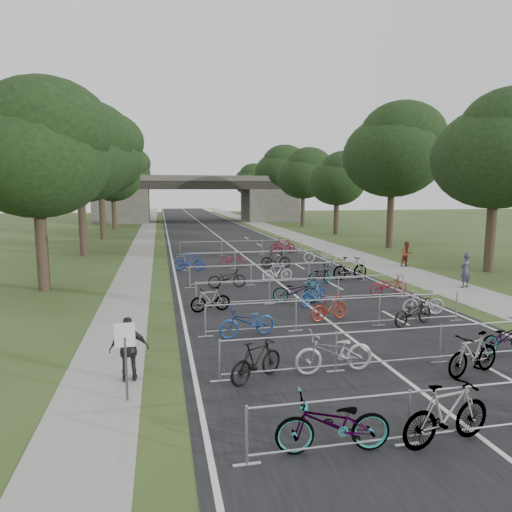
{
  "coord_description": "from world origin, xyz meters",
  "views": [
    {
      "loc": [
        -5.96,
        -7.2,
        4.73
      ],
      "look_at": [
        -0.7,
        17.7,
        1.1
      ],
      "focal_mm": 32.0,
      "sensor_mm": 36.0,
      "label": 1
    }
  ],
  "objects_px": {
    "park_sign": "(125,347)",
    "pedestrian_c": "(129,350)",
    "bike_0": "(333,424)",
    "bike_1": "(447,414)",
    "pedestrian_a": "(465,270)",
    "overpass_bridge": "(198,199)",
    "pedestrian_b": "(407,254)"
  },
  "relations": [
    {
      "from": "park_sign",
      "to": "pedestrian_c",
      "type": "bearing_deg",
      "value": 90.0
    },
    {
      "from": "overpass_bridge",
      "to": "pedestrian_c",
      "type": "distance_m",
      "value": 61.32
    },
    {
      "from": "bike_0",
      "to": "pedestrian_a",
      "type": "distance_m",
      "value": 16.91
    },
    {
      "from": "bike_0",
      "to": "bike_1",
      "type": "bearing_deg",
      "value": 91.65
    },
    {
      "from": "pedestrian_a",
      "to": "pedestrian_c",
      "type": "height_order",
      "value": "pedestrian_a"
    },
    {
      "from": "bike_0",
      "to": "pedestrian_c",
      "type": "height_order",
      "value": "pedestrian_c"
    },
    {
      "from": "pedestrian_a",
      "to": "park_sign",
      "type": "bearing_deg",
      "value": 11.18
    },
    {
      "from": "bike_1",
      "to": "pedestrian_a",
      "type": "relative_size",
      "value": 1.17
    },
    {
      "from": "pedestrian_a",
      "to": "pedestrian_c",
      "type": "relative_size",
      "value": 1.06
    },
    {
      "from": "overpass_bridge",
      "to": "park_sign",
      "type": "height_order",
      "value": "overpass_bridge"
    },
    {
      "from": "pedestrian_c",
      "to": "pedestrian_b",
      "type": "bearing_deg",
      "value": -139.69
    },
    {
      "from": "bike_0",
      "to": "pedestrian_a",
      "type": "bearing_deg",
      "value": 142.29
    },
    {
      "from": "pedestrian_b",
      "to": "pedestrian_c",
      "type": "distance_m",
      "value": 21.59
    },
    {
      "from": "bike_1",
      "to": "pedestrian_c",
      "type": "xyz_separation_m",
      "value": [
        -5.98,
        4.24,
        0.21
      ]
    },
    {
      "from": "pedestrian_a",
      "to": "pedestrian_c",
      "type": "xyz_separation_m",
      "value": [
        -15.48,
        -8.15,
        -0.05
      ]
    },
    {
      "from": "park_sign",
      "to": "pedestrian_a",
      "type": "relative_size",
      "value": 1.06
    },
    {
      "from": "pedestrian_a",
      "to": "bike_0",
      "type": "bearing_deg",
      "value": 26.56
    },
    {
      "from": "bike_0",
      "to": "pedestrian_c",
      "type": "xyz_separation_m",
      "value": [
        -3.8,
        4.07,
        0.26
      ]
    },
    {
      "from": "bike_0",
      "to": "pedestrian_c",
      "type": "bearing_deg",
      "value": -130.98
    },
    {
      "from": "overpass_bridge",
      "to": "pedestrian_b",
      "type": "bearing_deg",
      "value": -78.78
    },
    {
      "from": "park_sign",
      "to": "bike_0",
      "type": "height_order",
      "value": "park_sign"
    },
    {
      "from": "bike_1",
      "to": "pedestrian_c",
      "type": "relative_size",
      "value": 1.23
    },
    {
      "from": "pedestrian_b",
      "to": "park_sign",
      "type": "bearing_deg",
      "value": -144.58
    },
    {
      "from": "overpass_bridge",
      "to": "pedestrian_a",
      "type": "bearing_deg",
      "value": -80.65
    },
    {
      "from": "park_sign",
      "to": "pedestrian_c",
      "type": "relative_size",
      "value": 1.11
    },
    {
      "from": "bike_1",
      "to": "bike_0",
      "type": "bearing_deg",
      "value": 75.99
    },
    {
      "from": "overpass_bridge",
      "to": "bike_0",
      "type": "xyz_separation_m",
      "value": [
        -3.0,
        -64.95,
        -2.97
      ]
    },
    {
      "from": "bike_0",
      "to": "overpass_bridge",
      "type": "bearing_deg",
      "value": -176.65
    },
    {
      "from": "pedestrian_c",
      "to": "bike_0",
      "type": "bearing_deg",
      "value": 131.17
    },
    {
      "from": "park_sign",
      "to": "bike_1",
      "type": "bearing_deg",
      "value": -27.5
    },
    {
      "from": "pedestrian_b",
      "to": "pedestrian_c",
      "type": "height_order",
      "value": "pedestrian_c"
    },
    {
      "from": "overpass_bridge",
      "to": "bike_0",
      "type": "relative_size",
      "value": 14.57
    }
  ]
}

